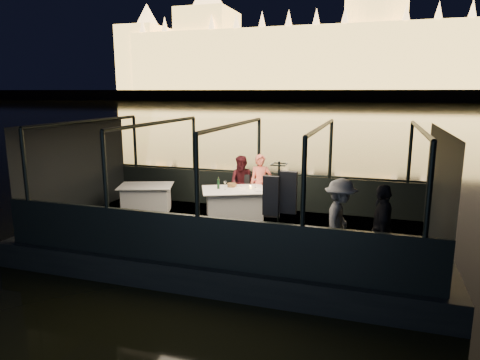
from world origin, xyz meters
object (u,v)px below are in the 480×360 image
(wine_bottle, at_px, (218,182))
(coat_stand, at_px, (278,211))
(chair_port_right, at_px, (271,197))
(person_man_maroon, at_px, (242,182))
(passenger_dark, at_px, (382,223))
(dining_table_aft, at_px, (146,197))
(chair_port_left, at_px, (240,195))
(passenger_stripe, at_px, (340,216))
(person_woman_coral, at_px, (261,184))
(dining_table_central, at_px, (234,205))

(wine_bottle, bearing_deg, coat_stand, -46.09)
(chair_port_right, xyz_separation_m, wine_bottle, (-1.08, -0.81, 0.47))
(person_man_maroon, bearing_deg, coat_stand, -58.67)
(person_man_maroon, relative_size, passenger_dark, 0.93)
(coat_stand, distance_m, passenger_dark, 1.75)
(coat_stand, bearing_deg, dining_table_aft, 151.90)
(chair_port_left, xyz_separation_m, coat_stand, (1.59, -2.76, 0.45))
(passenger_dark, bearing_deg, passenger_stripe, -105.51)
(person_woman_coral, bearing_deg, dining_table_central, -133.33)
(passenger_stripe, bearing_deg, dining_table_aft, 72.66)
(person_woman_coral, distance_m, passenger_dark, 3.97)
(coat_stand, bearing_deg, person_man_maroon, 118.36)
(passenger_dark, xyz_separation_m, wine_bottle, (-3.60, 1.92, 0.06))
(chair_port_right, bearing_deg, passenger_stripe, -67.24)
(person_man_maroon, bearing_deg, dining_table_aft, -156.13)
(dining_table_central, xyz_separation_m, coat_stand, (1.49, -1.98, 0.51))
(chair_port_right, distance_m, person_woman_coral, 0.43)
(chair_port_left, xyz_separation_m, person_woman_coral, (0.52, 0.04, 0.30))
(chair_port_right, bearing_deg, person_woman_coral, 154.87)
(chair_port_right, relative_size, passenger_stripe, 0.59)
(coat_stand, bearing_deg, passenger_dark, 0.15)
(dining_table_central, distance_m, person_man_maroon, 1.00)
(wine_bottle, bearing_deg, person_woman_coral, 48.19)
(chair_port_left, distance_m, coat_stand, 3.22)
(dining_table_aft, bearing_deg, chair_port_left, 17.75)
(dining_table_aft, height_order, passenger_dark, passenger_dark)
(chair_port_left, bearing_deg, wine_bottle, -93.52)
(coat_stand, relative_size, person_woman_coral, 1.22)
(chair_port_left, distance_m, passenger_dark, 4.35)
(passenger_stripe, bearing_deg, passenger_dark, -101.96)
(chair_port_right, height_order, person_woman_coral, person_woman_coral)
(person_man_maroon, height_order, passenger_dark, passenger_dark)
(dining_table_aft, xyz_separation_m, person_woman_coral, (2.76, 0.75, 0.36))
(dining_table_central, bearing_deg, dining_table_aft, 178.38)
(coat_stand, relative_size, person_man_maroon, 1.28)
(person_woman_coral, bearing_deg, chair_port_right, -28.41)
(dining_table_central, relative_size, passenger_dark, 0.96)
(passenger_stripe, xyz_separation_m, passenger_dark, (0.69, -0.19, 0.00))
(chair_port_left, relative_size, chair_port_right, 1.03)
(dining_table_aft, height_order, passenger_stripe, passenger_stripe)
(dining_table_central, distance_m, chair_port_right, 1.04)
(wine_bottle, bearing_deg, chair_port_left, 72.69)
(dining_table_central, relative_size, passenger_stripe, 0.95)
(person_woman_coral, relative_size, wine_bottle, 5.42)
(person_man_maroon, bearing_deg, chair_port_left, -94.71)
(dining_table_central, xyz_separation_m, passenger_dark, (3.24, -1.97, 0.47))
(dining_table_aft, relative_size, coat_stand, 0.73)
(dining_table_aft, distance_m, wine_bottle, 2.05)
(coat_stand, height_order, person_man_maroon, coat_stand)
(dining_table_aft, bearing_deg, dining_table_central, -1.62)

